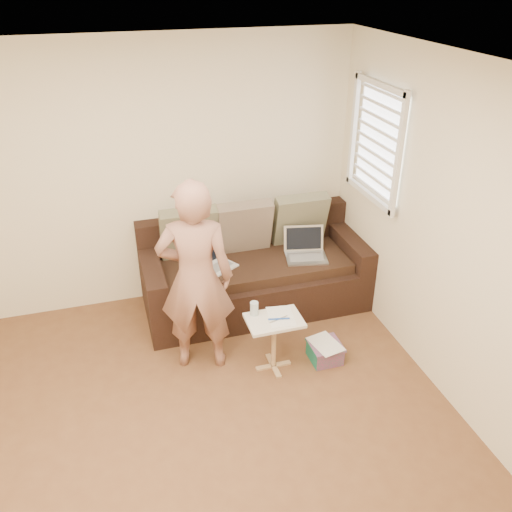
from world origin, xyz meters
name	(u,v)px	position (x,y,z in m)	size (l,w,h in m)	color
floor	(206,457)	(0.00, 0.00, 0.00)	(4.50, 4.50, 0.00)	brown
ceiling	(181,84)	(0.00, 0.00, 2.60)	(4.50, 4.50, 0.00)	white
wall_back	(150,178)	(0.00, 2.25, 1.30)	(4.00, 4.00, 0.00)	beige
wall_right	(480,260)	(2.00, 0.00, 1.30)	(4.50, 4.50, 0.00)	beige
window_blinds	(376,142)	(1.95, 1.50, 1.70)	(0.12, 0.88, 1.08)	white
sofa	(255,268)	(0.90, 1.77, 0.42)	(2.20, 0.95, 0.85)	black
pillow_left	(189,233)	(0.30, 2.01, 0.79)	(0.55, 0.14, 0.55)	#6A684E
pillow_mid	(244,227)	(0.85, 1.98, 0.79)	(0.55, 0.14, 0.55)	#776355
pillow_right	(300,219)	(1.45, 2.00, 0.79)	(0.55, 0.14, 0.55)	#6A684E
laptop_silver	(306,259)	(1.40, 1.65, 0.52)	(0.40, 0.29, 0.27)	#B7BABC
laptop_white	(218,268)	(0.52, 1.72, 0.52)	(0.34, 0.24, 0.24)	white
person	(196,278)	(0.18, 1.05, 0.86)	(0.63, 0.42, 1.72)	#9A5C54
side_table	(274,343)	(0.78, 0.79, 0.25)	(0.46, 0.32, 0.51)	silver
drinking_glass	(254,309)	(0.63, 0.90, 0.57)	(0.07, 0.07, 0.12)	silver
scissors	(279,319)	(0.81, 0.77, 0.52)	(0.18, 0.10, 0.02)	silver
paper_on_table	(281,316)	(0.84, 0.81, 0.51)	(0.21, 0.30, 0.00)	white
striped_box	(325,352)	(1.24, 0.75, 0.09)	(0.28, 0.28, 0.18)	#C21D79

